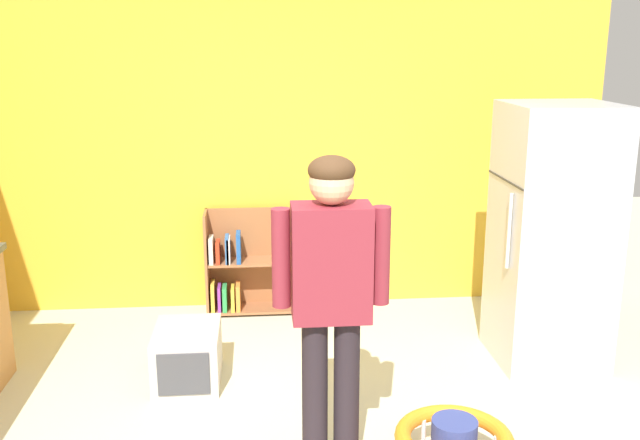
# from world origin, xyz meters

# --- Properties ---
(back_wall) EXTENTS (5.20, 0.06, 2.70)m
(back_wall) POSITION_xyz_m (0.00, 2.33, 1.35)
(back_wall) COLOR gold
(back_wall) RESTS_ON ground
(refrigerator) EXTENTS (0.73, 0.68, 1.78)m
(refrigerator) POSITION_xyz_m (1.73, 1.07, 0.89)
(refrigerator) COLOR #B7BABF
(refrigerator) RESTS_ON ground
(bookshelf) EXTENTS (0.80, 0.28, 0.85)m
(bookshelf) POSITION_xyz_m (-0.34, 2.15, 0.37)
(bookshelf) COLOR #975E39
(bookshelf) RESTS_ON ground
(standing_person) EXTENTS (0.57, 0.22, 1.67)m
(standing_person) POSITION_xyz_m (0.10, -0.18, 1.01)
(standing_person) COLOR black
(standing_person) RESTS_ON ground
(pet_carrier) EXTENTS (0.42, 0.55, 0.36)m
(pet_carrier) POSITION_xyz_m (-0.72, 0.93, 0.18)
(pet_carrier) COLOR #BDB5AE
(pet_carrier) RESTS_ON ground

